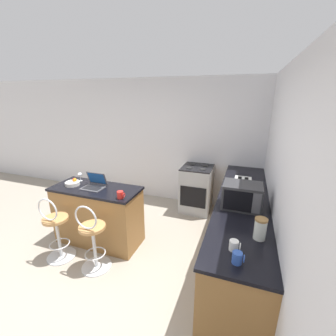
% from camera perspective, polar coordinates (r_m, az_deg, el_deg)
% --- Properties ---
extents(ground_plane, '(20.00, 20.00, 0.00)m').
position_cam_1_polar(ground_plane, '(3.40, -16.58, -24.30)').
color(ground_plane, gray).
extents(wall_back, '(12.00, 0.06, 2.60)m').
position_cam_1_polar(wall_back, '(4.84, -0.57, 6.65)').
color(wall_back, silver).
rests_on(wall_back, ground_plane).
extents(wall_right, '(0.06, 12.00, 2.60)m').
position_cam_1_polar(wall_right, '(2.21, 28.05, -9.66)').
color(wall_right, silver).
rests_on(wall_right, ground_plane).
extents(breakfast_bar, '(1.35, 0.59, 0.92)m').
position_cam_1_polar(breakfast_bar, '(3.75, -17.28, -11.30)').
color(breakfast_bar, olive).
rests_on(breakfast_bar, ground_plane).
extents(counter_right, '(0.67, 2.99, 0.92)m').
position_cam_1_polar(counter_right, '(3.44, 17.87, -14.25)').
color(counter_right, olive).
rests_on(counter_right, ground_plane).
extents(bar_stool_near, '(0.40, 0.40, 0.98)m').
position_cam_1_polar(bar_stool_near, '(3.61, -26.52, -14.00)').
color(bar_stool_near, silver).
rests_on(bar_stool_near, ground_plane).
extents(bar_stool_far, '(0.40, 0.40, 0.98)m').
position_cam_1_polar(bar_stool_far, '(3.24, -18.60, -16.80)').
color(bar_stool_far, silver).
rests_on(bar_stool_far, ground_plane).
extents(laptop, '(0.32, 0.27, 0.22)m').
position_cam_1_polar(laptop, '(3.56, -18.18, -3.83)').
color(laptop, '#47474C').
rests_on(laptop, breakfast_bar).
extents(microwave, '(0.46, 0.35, 0.31)m').
position_cam_1_polar(microwave, '(2.91, 18.24, -6.71)').
color(microwave, '#2D2D30').
rests_on(microwave, counter_right).
extents(toaster, '(0.25, 0.30, 0.19)m').
position_cam_1_polar(toaster, '(3.41, 18.37, -4.20)').
color(toaster, silver).
rests_on(toaster, counter_right).
extents(stove_range, '(0.58, 0.61, 0.93)m').
position_cam_1_polar(stove_range, '(4.55, 7.23, -5.28)').
color(stove_range, '#9EA3A8').
rests_on(stove_range, ground_plane).
extents(storage_jar, '(0.12, 0.12, 0.22)m').
position_cam_1_polar(storage_jar, '(2.39, 22.38, -14.06)').
color(storage_jar, silver).
rests_on(storage_jar, counter_right).
extents(mug_blue, '(0.10, 0.08, 0.10)m').
position_cam_1_polar(mug_blue, '(2.06, 17.24, -20.95)').
color(mug_blue, '#2D51AD').
rests_on(mug_blue, counter_right).
extents(mug_red, '(0.11, 0.09, 0.10)m').
position_cam_1_polar(mug_red, '(3.10, -11.98, -6.68)').
color(mug_red, red).
rests_on(mug_red, breakfast_bar).
extents(mug_white, '(0.10, 0.08, 0.09)m').
position_cam_1_polar(mug_white, '(2.20, 16.45, -18.35)').
color(mug_white, white).
rests_on(mug_white, counter_right).
extents(wine_glass_short, '(0.07, 0.07, 0.14)m').
position_cam_1_polar(wine_glass_short, '(3.88, -21.49, -1.65)').
color(wine_glass_short, silver).
rests_on(wine_glass_short, breakfast_bar).
extents(fruit_bowl, '(0.22, 0.22, 0.10)m').
position_cam_1_polar(fruit_bowl, '(3.77, -22.99, -3.46)').
color(fruit_bowl, silver).
rests_on(fruit_bowl, breakfast_bar).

